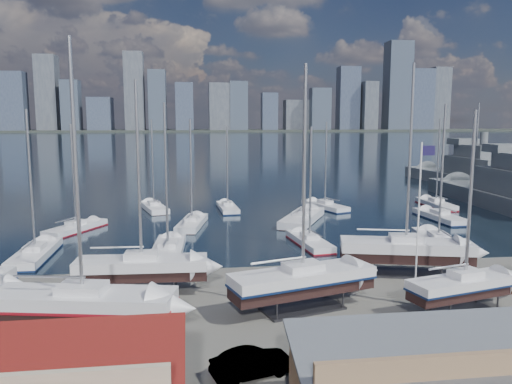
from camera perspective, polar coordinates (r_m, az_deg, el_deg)
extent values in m
plane|color=#605E59|center=(36.94, 9.37, -12.58)|extent=(1400.00, 1400.00, 0.00)
cube|color=#172836|center=(343.40, -5.92, 5.92)|extent=(1400.00, 600.00, 0.40)
cube|color=#2D332D|center=(603.20, -6.68, 6.97)|extent=(1400.00, 80.00, 2.20)
cube|color=#475166|center=(623.78, -25.98, 9.31)|extent=(26.62, 20.30, 64.32)
cube|color=#595E66|center=(623.66, -22.69, 10.40)|extent=(22.49, 24.47, 83.83)
cube|color=#3D4756|center=(609.92, -20.35, 9.27)|extent=(19.55, 21.83, 55.97)
cube|color=#475166|center=(610.02, -17.33, 8.52)|extent=(26.03, 30.49, 37.14)
cube|color=#595E66|center=(593.97, -13.72, 11.12)|extent=(21.60, 16.58, 87.63)
cube|color=#3D4756|center=(592.85, -11.18, 10.23)|extent=(19.42, 28.42, 67.60)
cube|color=#475166|center=(594.82, -8.18, 9.64)|extent=(20.24, 23.80, 54.09)
cube|color=#595E66|center=(592.64, -4.18, 9.70)|extent=(24.62, 19.72, 54.00)
cube|color=#3D4756|center=(592.64, -2.03, 9.82)|extent=(20.75, 17.93, 55.97)
cube|color=#475166|center=(595.49, 1.53, 9.19)|extent=(18.36, 16.25, 43.03)
cube|color=#595E66|center=(620.70, 4.58, 8.78)|extent=(28.49, 22.03, 35.69)
cube|color=#3D4756|center=(609.46, 7.32, 9.39)|extent=(23.34, 17.87, 49.11)
cube|color=#475166|center=(635.22, 10.48, 10.48)|extent=(25.35, 19.79, 75.95)
cube|color=#595E66|center=(636.36, 12.67, 9.59)|extent=(17.00, 27.45, 57.67)
cube|color=#3D4756|center=(651.11, 15.87, 11.57)|extent=(29.28, 24.05, 106.04)
cube|color=#475166|center=(672.05, 18.04, 10.02)|extent=(30.82, 28.37, 74.41)
cube|color=#595E66|center=(687.05, 20.26, 9.99)|extent=(21.74, 17.03, 77.48)
cube|color=slate|center=(22.03, 22.41, -17.98)|extent=(12.60, 8.40, 1.27)
cube|color=#2D2D33|center=(32.89, -19.00, -15.47)|extent=(6.42, 3.86, 0.16)
cube|color=black|center=(32.31, -19.13, -12.93)|extent=(11.20, 4.66, 0.87)
cube|color=silver|center=(32.01, -19.20, -11.47)|extent=(11.29, 5.11, 0.87)
cube|color=maroon|center=(32.15, -19.17, -12.15)|extent=(11.40, 5.16, 0.17)
cube|color=silver|center=(31.79, -19.26, -10.31)|extent=(3.03, 2.33, 0.50)
cylinder|color=#B2B2B7|center=(30.36, -19.89, 2.55)|extent=(0.22, 0.22, 14.72)
cube|color=#2D2D33|center=(39.53, -12.83, -11.16)|extent=(5.47, 2.70, 0.16)
cube|color=black|center=(39.06, -12.90, -9.06)|extent=(9.85, 2.76, 0.78)
cube|color=silver|center=(38.84, -12.94, -7.96)|extent=(9.87, 3.17, 0.78)
cube|color=silver|center=(38.67, -12.97, -7.05)|extent=(2.51, 1.75, 0.50)
cylinder|color=#B2B2B7|center=(37.53, -13.28, 2.33)|extent=(0.22, 0.22, 13.18)
cube|color=#2D2D33|center=(35.74, 5.32, -13.10)|extent=(6.15, 4.11, 0.16)
cube|color=black|center=(35.22, 5.36, -10.77)|extent=(10.54, 5.30, 0.82)
cube|color=silver|center=(34.96, 5.38, -9.50)|extent=(10.66, 5.71, 0.82)
cube|color=#0D1C41|center=(35.07, 5.37, -10.09)|extent=(10.77, 5.77, 0.16)
cube|color=silver|center=(34.76, 5.39, -8.46)|extent=(2.96, 2.39, 0.50)
cylinder|color=#B2B2B7|center=(33.48, 5.54, 2.56)|extent=(0.22, 0.22, 13.86)
cube|color=#2D2D33|center=(45.00, 16.65, -8.90)|extent=(6.48, 4.13, 0.16)
cube|color=black|center=(44.58, 16.73, -6.98)|extent=(11.19, 5.18, 0.87)
cube|color=silver|center=(44.37, 16.77, -5.90)|extent=(11.30, 5.62, 0.87)
cube|color=silver|center=(44.21, 16.81, -5.04)|extent=(3.09, 2.44, 0.50)
cylinder|color=#B2B2B7|center=(43.19, 17.20, 4.17)|extent=(0.22, 0.22, 14.69)
cube|color=#2D2D33|center=(37.79, 22.61, -12.51)|extent=(4.94, 3.16, 0.16)
cube|color=black|center=(37.32, 22.73, -10.42)|extent=(8.52, 3.98, 0.66)
cube|color=silver|center=(37.12, 22.79, -9.44)|extent=(8.61, 4.32, 0.66)
cube|color=#0D1C41|center=(37.21, 22.76, -9.89)|extent=(8.70, 4.36, 0.13)
cube|color=silver|center=(36.96, 22.84, -8.58)|extent=(2.36, 1.87, 0.50)
cylinder|color=#B2B2B7|center=(35.84, 23.31, -0.36)|extent=(0.22, 0.22, 11.19)
cube|color=black|center=(52.35, -23.86, -7.25)|extent=(2.35, 9.76, 0.78)
cube|color=silver|center=(52.16, -23.91, -6.42)|extent=(2.76, 9.76, 0.78)
cube|color=#0D1C41|center=(52.24, -23.88, -6.80)|extent=(2.79, 9.86, 0.16)
cube|color=silver|center=(52.01, -23.95, -5.74)|extent=(1.65, 2.44, 0.50)
cylinder|color=#B2B2B7|center=(50.94, -24.36, 1.20)|extent=(0.22, 0.22, 13.16)
cube|color=black|center=(62.96, -19.85, -4.48)|extent=(5.93, 8.72, 0.70)
cube|color=silver|center=(62.82, -19.88, -3.85)|extent=(6.26, 8.89, 0.70)
cube|color=maroon|center=(62.88, -19.87, -4.14)|extent=(6.32, 8.98, 0.14)
cube|color=silver|center=(62.70, -19.91, -3.32)|extent=(2.32, 2.62, 0.50)
cylinder|color=#B2B2B7|center=(61.87, -20.16, 1.83)|extent=(0.22, 0.22, 11.82)
cube|color=black|center=(74.42, -11.58, -2.27)|extent=(4.61, 9.40, 0.73)
cube|color=silver|center=(74.29, -11.59, -1.71)|extent=(4.98, 9.51, 0.73)
cube|color=silver|center=(74.19, -11.60, -1.25)|extent=(2.11, 2.62, 0.50)
cylinder|color=#B2B2B7|center=(73.47, -11.74, 3.32)|extent=(0.22, 0.22, 12.36)
cube|color=black|center=(49.70, -10.01, -7.48)|extent=(2.98, 10.30, 0.81)
cube|color=silver|center=(49.49, -10.03, -6.57)|extent=(3.41, 10.33, 0.81)
cube|color=#0D1C41|center=(49.59, -10.02, -6.99)|extent=(3.44, 10.43, 0.16)
cube|color=silver|center=(49.33, -10.05, -5.83)|extent=(1.85, 2.64, 0.50)
cylinder|color=#B2B2B7|center=(48.17, -10.24, 1.84)|extent=(0.22, 0.22, 13.75)
cube|color=black|center=(62.32, -7.32, -4.19)|extent=(3.89, 9.40, 0.73)
cube|color=silver|center=(62.17, -7.33, -3.53)|extent=(4.27, 9.48, 0.73)
cube|color=silver|center=(62.05, -7.34, -2.97)|extent=(1.95, 2.54, 0.50)
cylinder|color=#B2B2B7|center=(61.19, -7.44, 2.48)|extent=(0.22, 0.22, 12.36)
cube|color=black|center=(73.04, -3.27, -2.30)|extent=(2.55, 8.61, 0.68)
cube|color=silver|center=(72.92, -3.27, -1.77)|extent=(2.90, 8.63, 0.68)
cube|color=#0D1C41|center=(72.98, -3.27, -2.01)|extent=(2.93, 8.72, 0.14)
cube|color=silver|center=(72.82, -3.27, -1.31)|extent=(1.56, 2.21, 0.50)
cylinder|color=#B2B2B7|center=(72.12, -3.31, 2.99)|extent=(0.22, 0.22, 11.48)
cube|color=black|center=(53.10, 6.13, -6.33)|extent=(3.10, 8.80, 0.69)
cube|color=silver|center=(52.94, 6.14, -5.61)|extent=(3.46, 8.84, 0.69)
cube|color=maroon|center=(53.01, 6.14, -5.94)|extent=(3.49, 8.93, 0.14)
cube|color=silver|center=(52.80, 6.15, -4.98)|extent=(1.70, 2.32, 0.50)
cylinder|color=#B2B2B7|center=(51.82, 6.24, 1.02)|extent=(0.22, 0.22, 11.62)
cube|color=black|center=(64.76, 5.30, -3.76)|extent=(7.82, 11.73, 0.94)
cube|color=silver|center=(64.57, 5.31, -2.95)|extent=(8.26, 11.96, 0.94)
cube|color=silver|center=(64.44, 5.32, -2.32)|extent=(3.09, 3.51, 0.50)
cylinder|color=#B2B2B7|center=(63.50, 5.41, 4.51)|extent=(0.22, 0.22, 15.85)
cube|color=black|center=(74.90, 7.88, -2.11)|extent=(5.15, 9.06, 0.71)
cube|color=silver|center=(74.78, 7.89, -1.57)|extent=(5.50, 9.20, 0.71)
cube|color=#0D1C41|center=(74.83, 7.88, -1.82)|extent=(5.56, 9.29, 0.14)
cube|color=silver|center=(74.68, 7.90, -1.11)|extent=(2.19, 2.61, 0.50)
cylinder|color=#B2B2B7|center=(73.97, 7.98, 3.29)|extent=(0.22, 0.22, 12.01)
cube|color=black|center=(55.82, 20.08, -6.12)|extent=(4.10, 10.44, 0.81)
cube|color=silver|center=(55.63, 20.12, -5.31)|extent=(4.53, 10.51, 0.81)
cube|color=silver|center=(55.49, 20.15, -4.65)|extent=(2.11, 2.80, 0.50)
cylinder|color=#B2B2B7|center=(54.46, 20.49, 2.17)|extent=(0.22, 0.22, 13.74)
cube|color=black|center=(70.27, 20.21, -3.23)|extent=(2.86, 9.64, 0.76)
cube|color=silver|center=(70.13, 20.24, -2.62)|extent=(3.26, 9.67, 0.76)
cube|color=#0D1C41|center=(70.20, 20.23, -2.91)|extent=(3.29, 9.76, 0.15)
cube|color=silver|center=(70.02, 20.27, -2.12)|extent=(1.75, 2.48, 0.50)
cylinder|color=#B2B2B7|center=(69.24, 20.52, 2.92)|extent=(0.22, 0.22, 12.85)
cube|color=black|center=(80.69, 19.84, -1.79)|extent=(2.48, 9.28, 0.74)
cube|color=silver|center=(80.57, 19.87, -1.27)|extent=(2.87, 9.30, 0.74)
cube|color=maroon|center=(80.62, 19.86, -1.51)|extent=(2.90, 9.39, 0.15)
cube|color=silver|center=(80.48, 19.89, -0.84)|extent=(1.62, 2.35, 0.50)
cylinder|color=#B2B2B7|center=(79.81, 20.10, 3.40)|extent=(0.22, 0.22, 12.45)
cube|color=slate|center=(83.45, 26.60, 4.51)|extent=(5.14, 4.63, 1.20)
cube|color=slate|center=(106.20, 23.64, 0.67)|extent=(9.41, 43.24, 3.86)
cube|color=slate|center=(105.82, 23.76, 2.67)|extent=(6.38, 15.32, 3.60)
cube|color=slate|center=(105.61, 23.85, 4.29)|extent=(4.62, 8.81, 2.40)
cube|color=slate|center=(109.08, 22.62, 5.36)|extent=(5.05, 4.57, 1.20)
cylinder|color=#B2B2B7|center=(105.45, 24.01, 7.11)|extent=(0.30, 0.30, 8.00)
imported|color=gray|center=(25.74, 6.91, -20.58)|extent=(1.89, 4.02, 1.33)
imported|color=gray|center=(26.99, -0.40, -18.97)|extent=(4.54, 2.60, 1.41)
imported|color=gray|center=(27.68, 23.32, -18.92)|extent=(3.58, 5.60, 1.44)
imported|color=gray|center=(29.52, 23.26, -16.97)|extent=(4.38, 6.00, 1.62)
cylinder|color=white|center=(36.71, 18.03, -3.61)|extent=(0.12, 0.12, 11.57)
cube|color=#18123B|center=(36.26, 19.08, 4.51)|extent=(0.96, 0.05, 0.67)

